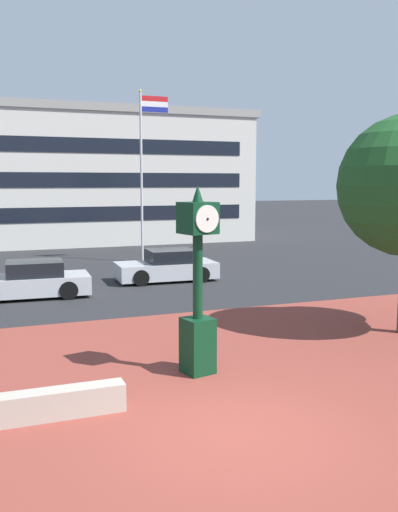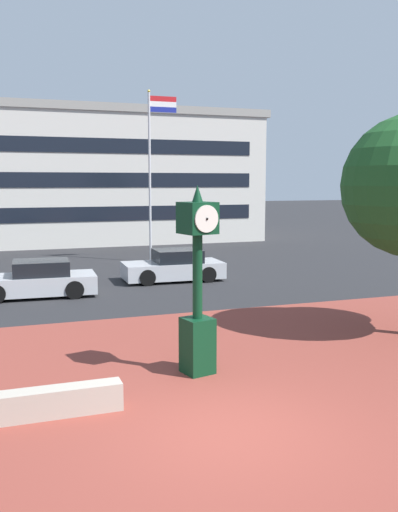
{
  "view_description": "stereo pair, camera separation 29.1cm",
  "coord_description": "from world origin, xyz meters",
  "px_view_note": "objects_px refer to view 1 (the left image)",
  "views": [
    {
      "loc": [
        -3.58,
        -7.9,
        4.04
      ],
      "look_at": [
        0.57,
        3.03,
        2.49
      ],
      "focal_mm": 39.32,
      "sensor_mm": 36.0,
      "label": 1
    },
    {
      "loc": [
        -3.3,
        -8.0,
        4.04
      ],
      "look_at": [
        0.57,
        3.03,
        2.49
      ],
      "focal_mm": 39.32,
      "sensor_mm": 36.0,
      "label": 2
    }
  ],
  "objects_px": {
    "car_street_mid": "(30,281)",
    "car_street_far": "(167,267)",
    "civic_building": "(60,176)",
    "flagpole_primary": "(144,165)",
    "street_clock": "(198,289)"
  },
  "relations": [
    {
      "from": "car_street_far",
      "to": "flagpole_primary",
      "type": "bearing_deg",
      "value": -3.92
    },
    {
      "from": "flagpole_primary",
      "to": "civic_building",
      "type": "distance_m",
      "value": 12.82
    },
    {
      "from": "car_street_far",
      "to": "flagpole_primary",
      "type": "relative_size",
      "value": 0.48
    },
    {
      "from": "car_street_mid",
      "to": "car_street_far",
      "type": "distance_m",
      "value": 5.72
    },
    {
      "from": "street_clock",
      "to": "car_street_mid",
      "type": "height_order",
      "value": "street_clock"
    },
    {
      "from": "car_street_far",
      "to": "civic_building",
      "type": "xyz_separation_m",
      "value": [
        -1.96,
        18.13,
        3.84
      ]
    },
    {
      "from": "car_street_mid",
      "to": "car_street_far",
      "type": "bearing_deg",
      "value": -72.03
    },
    {
      "from": "car_street_mid",
      "to": "car_street_far",
      "type": "xyz_separation_m",
      "value": [
        5.52,
        1.5,
        0.0
      ]
    },
    {
      "from": "car_street_mid",
      "to": "street_clock",
      "type": "bearing_deg",
      "value": -161.23
    },
    {
      "from": "civic_building",
      "to": "flagpole_primary",
      "type": "bearing_deg",
      "value": -78.55
    },
    {
      "from": "street_clock",
      "to": "car_street_mid",
      "type": "distance_m",
      "value": 9.94
    },
    {
      "from": "car_street_mid",
      "to": "civic_building",
      "type": "height_order",
      "value": "civic_building"
    },
    {
      "from": "car_street_mid",
      "to": "flagpole_primary",
      "type": "relative_size",
      "value": 0.5
    },
    {
      "from": "car_street_far",
      "to": "flagpole_primary",
      "type": "height_order",
      "value": "flagpole_primary"
    },
    {
      "from": "street_clock",
      "to": "car_street_mid",
      "type": "bearing_deg",
      "value": 92.53
    }
  ]
}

